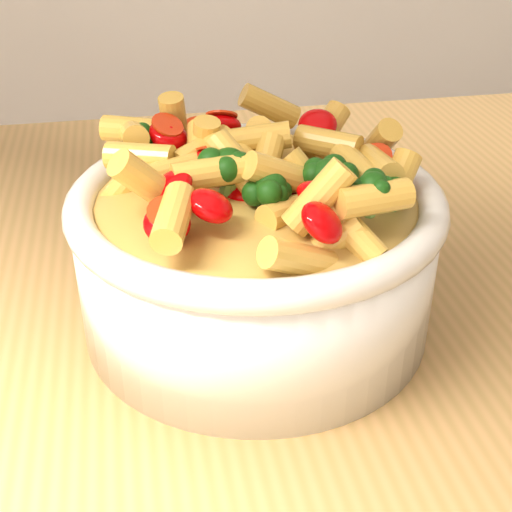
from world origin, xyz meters
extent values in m
cube|color=#B4854D|center=(0.00, 0.00, 0.88)|extent=(1.20, 0.80, 0.04)
cylinder|color=#B4854D|center=(0.55, 0.35, 0.43)|extent=(0.05, 0.05, 0.86)
cylinder|color=white|center=(0.05, -0.08, 0.95)|extent=(0.26, 0.26, 0.10)
ellipsoid|color=white|center=(0.05, -0.08, 0.92)|extent=(0.24, 0.24, 0.04)
torus|color=white|center=(0.05, -0.08, 1.00)|extent=(0.27, 0.27, 0.02)
ellipsoid|color=#E7AC4E|center=(0.05, -0.08, 1.00)|extent=(0.23, 0.23, 0.03)
camera|label=1|loc=(-0.03, -0.52, 1.23)|focal=50.00mm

